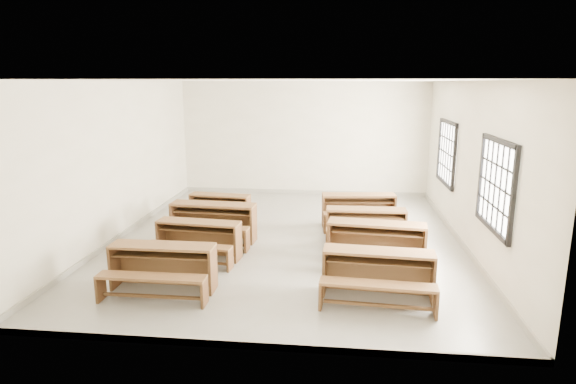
# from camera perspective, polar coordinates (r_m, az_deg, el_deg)

# --- Properties ---
(room) EXTENTS (8.50, 8.50, 3.20)m
(room) POSITION_cam_1_polar(r_m,az_deg,el_deg) (9.53, 0.54, 6.70)
(room) COLOR gray
(room) RESTS_ON ground
(desk_set_0) EXTENTS (1.62, 0.84, 0.73)m
(desk_set_0) POSITION_cam_1_polar(r_m,az_deg,el_deg) (7.75, -14.71, -8.31)
(desk_set_0) COLOR brown
(desk_set_0) RESTS_ON ground
(desk_set_1) EXTENTS (1.62, 0.95, 0.69)m
(desk_set_1) POSITION_cam_1_polar(r_m,az_deg,el_deg) (8.97, -10.62, -5.29)
(desk_set_1) COLOR brown
(desk_set_1) RESTS_ON ground
(desk_set_2) EXTENTS (1.78, 1.01, 0.78)m
(desk_set_2) POSITION_cam_1_polar(r_m,az_deg,el_deg) (9.88, -8.93, -3.24)
(desk_set_2) COLOR brown
(desk_set_2) RESTS_ON ground
(desk_set_3) EXTENTS (1.48, 0.88, 0.63)m
(desk_set_3) POSITION_cam_1_polar(r_m,az_deg,el_deg) (11.27, -8.13, -1.64)
(desk_set_3) COLOR brown
(desk_set_3) RESTS_ON ground
(desk_set_4) EXTENTS (1.70, 0.97, 0.74)m
(desk_set_4) POSITION_cam_1_polar(r_m,az_deg,el_deg) (7.35, 10.62, -9.22)
(desk_set_4) COLOR brown
(desk_set_4) RESTS_ON ground
(desk_set_5) EXTENTS (1.79, 1.06, 0.77)m
(desk_set_5) POSITION_cam_1_polar(r_m,az_deg,el_deg) (8.63, 10.41, -5.71)
(desk_set_5) COLOR brown
(desk_set_5) RESTS_ON ground
(desk_set_6) EXTENTS (1.59, 0.84, 0.71)m
(desk_set_6) POSITION_cam_1_polar(r_m,az_deg,el_deg) (9.74, 9.22, -3.71)
(desk_set_6) COLOR brown
(desk_set_6) RESTS_ON ground
(desk_set_7) EXTENTS (1.70, 1.00, 0.73)m
(desk_set_7) POSITION_cam_1_polar(r_m,az_deg,el_deg) (10.87, 8.38, -1.88)
(desk_set_7) COLOR brown
(desk_set_7) RESTS_ON ground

